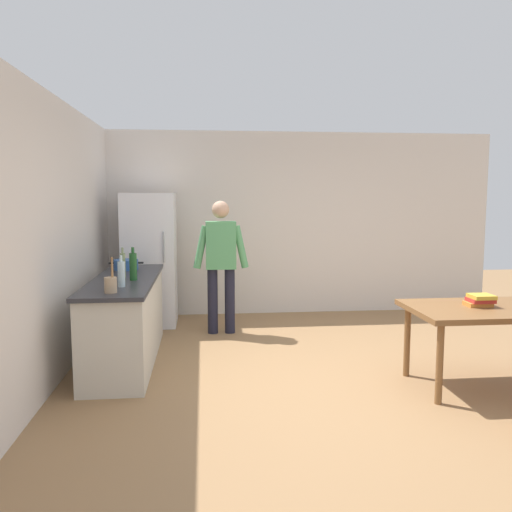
{
  "coord_description": "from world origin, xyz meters",
  "views": [
    {
      "loc": [
        -1.17,
        -4.7,
        1.75
      ],
      "look_at": [
        -0.58,
        1.07,
        1.09
      ],
      "focal_mm": 36.33,
      "sensor_mm": 36.0,
      "label": 1
    }
  ],
  "objects": [
    {
      "name": "ground_plane",
      "position": [
        0.0,
        0.0,
        0.0
      ],
      "size": [
        14.0,
        14.0,
        0.0
      ],
      "primitive_type": "plane",
      "color": "#936D47"
    },
    {
      "name": "wall_back",
      "position": [
        0.0,
        3.0,
        1.35
      ],
      "size": [
        6.4,
        0.12,
        2.7
      ],
      "primitive_type": "cube",
      "color": "silver",
      "rests_on": "ground_plane"
    },
    {
      "name": "wall_left",
      "position": [
        -2.6,
        0.2,
        1.35
      ],
      "size": [
        0.12,
        5.6,
        2.7
      ],
      "primitive_type": "cube",
      "color": "silver",
      "rests_on": "ground_plane"
    },
    {
      "name": "kitchen_counter",
      "position": [
        -2.0,
        0.8,
        0.45
      ],
      "size": [
        0.64,
        2.2,
        0.9
      ],
      "color": "beige",
      "rests_on": "ground_plane"
    },
    {
      "name": "refrigerator",
      "position": [
        -1.9,
        2.4,
        0.9
      ],
      "size": [
        0.7,
        0.67,
        1.8
      ],
      "color": "white",
      "rests_on": "ground_plane"
    },
    {
      "name": "person",
      "position": [
        -0.95,
        1.85,
        0.98
      ],
      "size": [
        0.7,
        0.22,
        1.7
      ],
      "color": "#1E1E2D",
      "rests_on": "ground_plane"
    },
    {
      "name": "dining_table",
      "position": [
        1.4,
        -0.3,
        0.67
      ],
      "size": [
        1.4,
        0.9,
        0.75
      ],
      "color": "brown",
      "rests_on": "ground_plane"
    },
    {
      "name": "cooking_pot",
      "position": [
        -2.07,
        1.43,
        0.96
      ],
      "size": [
        0.4,
        0.28,
        0.12
      ],
      "color": "#285193",
      "rests_on": "kitchen_counter"
    },
    {
      "name": "utensil_jar",
      "position": [
        -2.0,
        -0.05,
        0.98
      ],
      "size": [
        0.11,
        0.11,
        0.32
      ],
      "color": "tan",
      "rests_on": "kitchen_counter"
    },
    {
      "name": "bottle_water_clear",
      "position": [
        -1.95,
        0.26,
        1.03
      ],
      "size": [
        0.07,
        0.07,
        0.3
      ],
      "color": "silver",
      "rests_on": "kitchen_counter"
    },
    {
      "name": "bottle_vinegar_tall",
      "position": [
        -2.02,
        0.83,
        1.04
      ],
      "size": [
        0.06,
        0.06,
        0.32
      ],
      "color": "gray",
      "rests_on": "kitchen_counter"
    },
    {
      "name": "bottle_wine_green",
      "position": [
        -1.89,
        0.64,
        1.05
      ],
      "size": [
        0.08,
        0.08,
        0.34
      ],
      "color": "#1E5123",
      "rests_on": "kitchen_counter"
    },
    {
      "name": "book_stack",
      "position": [
        1.35,
        -0.26,
        0.81
      ],
      "size": [
        0.24,
        0.2,
        0.11
      ],
      "color": "orange",
      "rests_on": "dining_table"
    }
  ]
}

